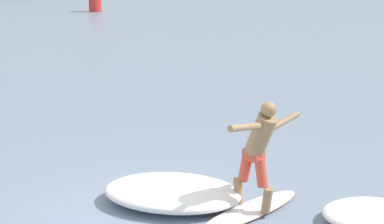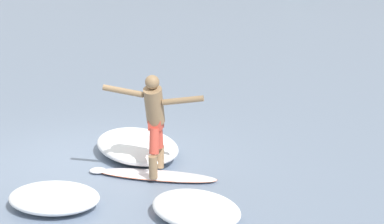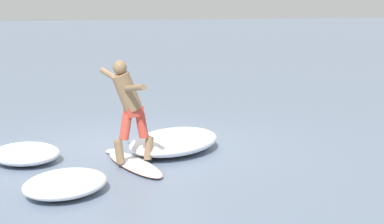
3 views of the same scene
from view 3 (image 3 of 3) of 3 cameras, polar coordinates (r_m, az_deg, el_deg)
ground_plane at (r=11.64m, az=-4.73°, el=-3.00°), size 200.00×200.00×0.00m
surfboard at (r=10.19m, az=-5.22°, el=-4.57°), size 2.10×0.59×0.22m
surfer at (r=9.93m, az=-5.69°, el=0.82°), size 1.53×0.71×1.61m
wave_foam_at_tail at (r=10.70m, az=-14.56°, el=-3.59°), size 1.41×1.20×0.29m
wave_foam_at_nose at (r=8.84m, az=-11.19°, el=-6.25°), size 1.75×1.69×0.27m
wave_foam_beside at (r=11.09m, az=-1.58°, el=-2.64°), size 2.33×2.43×0.36m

